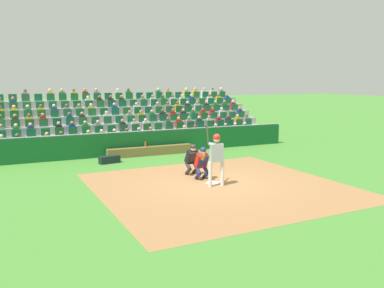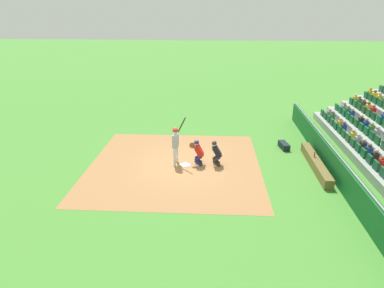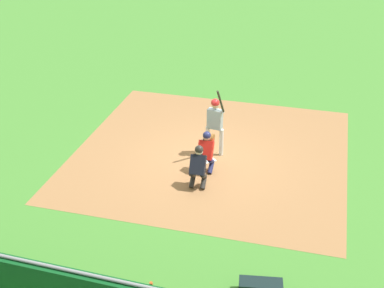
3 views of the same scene
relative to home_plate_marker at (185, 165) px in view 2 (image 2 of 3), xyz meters
name	(u,v)px [view 2 (image 2 of 3)]	position (x,y,z in m)	size (l,w,h in m)	color
ground_plane	(185,165)	(0.00, 0.00, -0.02)	(160.00, 160.00, 0.00)	#458632
infield_dirt_patch	(175,165)	(0.00, 0.50, -0.01)	(8.33, 8.16, 0.01)	#A16F45
home_plate_marker	(185,165)	(0.00, 0.00, 0.00)	(0.44, 0.44, 0.02)	white
batter_at_plate	(176,141)	(0.12, 0.45, 1.16)	(0.61, 0.64, 2.34)	silver
catcher_crouching	(198,151)	(0.14, -0.61, 0.70)	(0.46, 0.71, 1.28)	navy
home_plate_umpire	(216,152)	(0.14, -1.48, 0.67)	(0.48, 0.52, 1.26)	#2C2825
dugout_wall	(330,159)	(0.00, -6.75, 0.56)	(15.91, 0.24, 1.20)	#0F4F20
dugout_bench	(316,163)	(0.22, -6.20, 0.20)	(4.36, 0.40, 0.44)	brown
water_bottle_on_bench	(315,154)	(0.49, -6.17, 0.56)	(0.07, 0.07, 0.27)	#CF5020
equipment_duffel_bag	(284,146)	(2.54, -5.13, 0.15)	(0.92, 0.36, 0.33)	black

